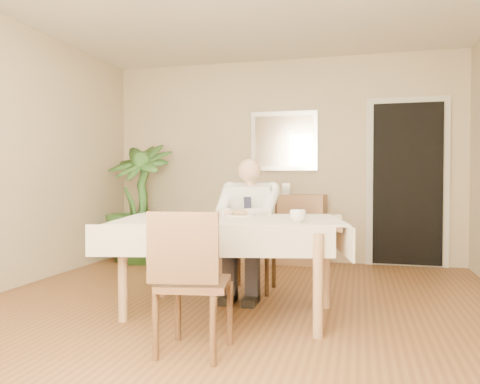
% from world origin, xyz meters
% --- Properties ---
extents(room, '(5.00, 5.02, 2.60)m').
position_xyz_m(room, '(0.00, 0.00, 1.30)').
color(room, brown).
rests_on(room, ground).
extents(doorway, '(0.96, 0.07, 2.10)m').
position_xyz_m(doorway, '(1.55, 2.46, 1.00)').
color(doorway, silver).
rests_on(doorway, ground).
extents(mirror, '(0.86, 0.04, 0.76)m').
position_xyz_m(mirror, '(0.04, 2.47, 1.55)').
color(mirror, silver).
rests_on(mirror, room).
extents(dining_table, '(1.92, 1.36, 0.75)m').
position_xyz_m(dining_table, '(0.01, -0.01, 0.67)').
color(dining_table, '#A4754E').
rests_on(dining_table, ground).
extents(chair_far, '(0.45, 0.45, 0.88)m').
position_xyz_m(chair_far, '(0.01, 0.87, 0.49)').
color(chair_far, '#3E2614').
rests_on(chair_far, ground).
extents(chair_near, '(0.48, 0.48, 0.88)m').
position_xyz_m(chair_near, '(0.01, -0.91, 0.49)').
color(chair_near, '#3E2614').
rests_on(chair_near, ground).
extents(seated_man, '(0.48, 0.72, 1.24)m').
position_xyz_m(seated_man, '(0.01, 0.58, 0.69)').
color(seated_man, white).
rests_on(seated_man, ground).
extents(plate, '(0.26, 0.26, 0.02)m').
position_xyz_m(plate, '(0.04, 0.21, 0.76)').
color(plate, white).
rests_on(plate, dining_table).
extents(food, '(0.14, 0.14, 0.06)m').
position_xyz_m(food, '(0.04, 0.21, 0.78)').
color(food, olive).
rests_on(food, dining_table).
extents(knife, '(0.01, 0.13, 0.01)m').
position_xyz_m(knife, '(0.08, 0.15, 0.78)').
color(knife, silver).
rests_on(knife, dining_table).
extents(fork, '(0.01, 0.13, 0.01)m').
position_xyz_m(fork, '(-0.00, 0.15, 0.78)').
color(fork, silver).
rests_on(fork, dining_table).
extents(coffee_mug, '(0.13, 0.13, 0.09)m').
position_xyz_m(coffee_mug, '(0.57, -0.20, 0.80)').
color(coffee_mug, white).
rests_on(coffee_mug, dining_table).
extents(sideboard, '(1.11, 0.44, 0.87)m').
position_xyz_m(sideboard, '(0.04, 2.32, 0.43)').
color(sideboard, '#A4754E').
rests_on(sideboard, ground).
extents(photo_frame_left, '(0.10, 0.02, 0.14)m').
position_xyz_m(photo_frame_left, '(-0.47, 2.38, 0.94)').
color(photo_frame_left, silver).
rests_on(photo_frame_left, sideboard).
extents(photo_frame_center, '(0.10, 0.02, 0.14)m').
position_xyz_m(photo_frame_center, '(-0.11, 2.41, 0.94)').
color(photo_frame_center, silver).
rests_on(photo_frame_center, sideboard).
extents(photo_frame_right, '(0.10, 0.02, 0.14)m').
position_xyz_m(photo_frame_right, '(0.10, 2.32, 0.94)').
color(photo_frame_right, silver).
rests_on(photo_frame_right, sideboard).
extents(potted_palm, '(0.96, 0.96, 1.51)m').
position_xyz_m(potted_palm, '(-1.75, 1.97, 0.76)').
color(potted_palm, '#2B5620').
rests_on(potted_palm, ground).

